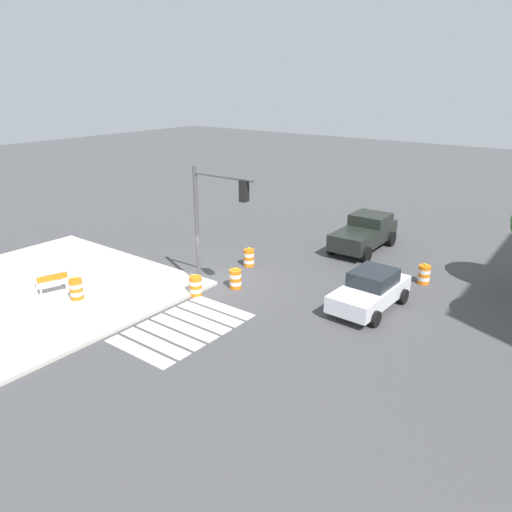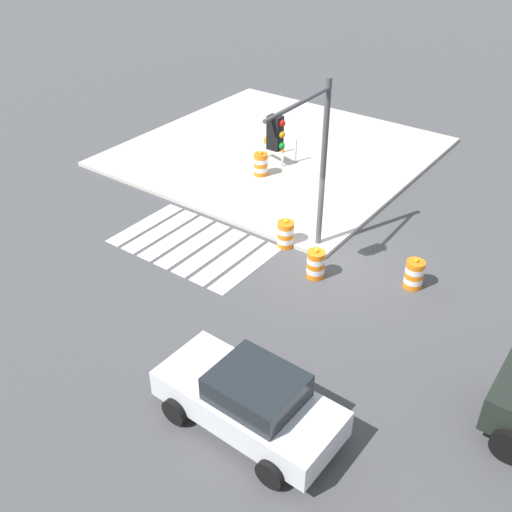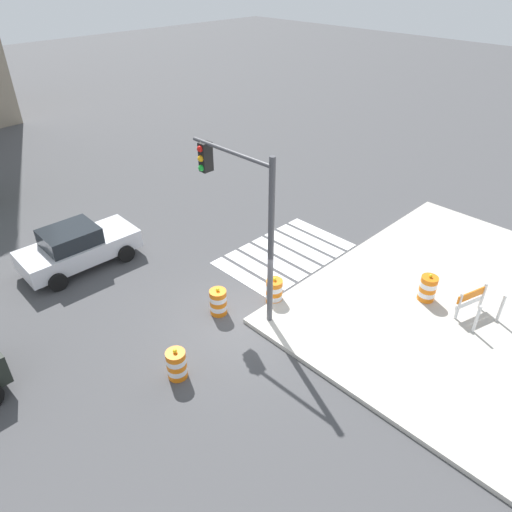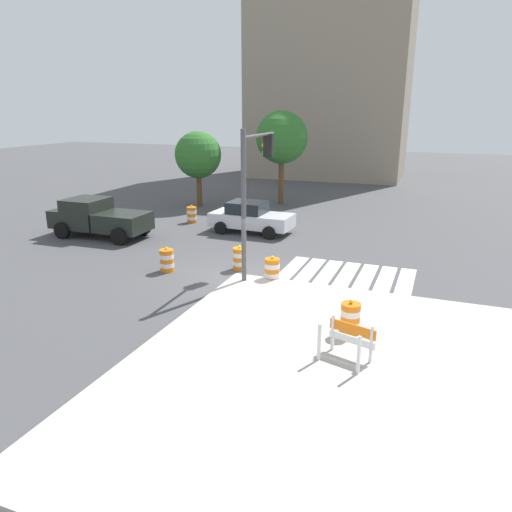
% 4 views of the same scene
% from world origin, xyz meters
% --- Properties ---
extents(ground_plane, '(120.00, 120.00, 0.00)m').
position_xyz_m(ground_plane, '(0.00, 0.00, 0.00)').
color(ground_plane, '#474749').
extents(sidewalk_corner, '(12.00, 12.00, 0.15)m').
position_xyz_m(sidewalk_corner, '(6.00, -6.00, 0.07)').
color(sidewalk_corner, '#BCB7AD').
rests_on(sidewalk_corner, ground).
extents(crosswalk_stripes, '(5.10, 3.20, 0.02)m').
position_xyz_m(crosswalk_stripes, '(4.00, 1.80, 0.01)').
color(crosswalk_stripes, silver).
rests_on(crosswalk_stripes, ground).
extents(sports_car, '(4.35, 2.23, 1.63)m').
position_xyz_m(sports_car, '(-2.09, 6.79, 0.81)').
color(sports_car, silver).
rests_on(sports_car, ground).
extents(traffic_barrel_near_corner, '(0.56, 0.56, 1.02)m').
position_xyz_m(traffic_barrel_near_corner, '(-2.87, -0.35, 0.45)').
color(traffic_barrel_near_corner, orange).
rests_on(traffic_barrel_near_corner, ground).
extents(traffic_barrel_median_near, '(0.56, 0.56, 1.02)m').
position_xyz_m(traffic_barrel_median_near, '(1.49, 0.03, 0.45)').
color(traffic_barrel_median_near, orange).
rests_on(traffic_barrel_median_near, ground).
extents(traffic_barrel_median_far, '(0.56, 0.56, 1.02)m').
position_xyz_m(traffic_barrel_median_far, '(-0.23, 0.93, 0.45)').
color(traffic_barrel_median_far, orange).
rests_on(traffic_barrel_median_far, ground).
extents(traffic_barrel_on_sidewalk, '(0.56, 0.56, 1.02)m').
position_xyz_m(traffic_barrel_on_sidewalk, '(5.13, -3.61, 0.60)').
color(traffic_barrel_on_sidewalk, orange).
rests_on(traffic_barrel_on_sidewalk, sidewalk_corner).
extents(construction_barricade, '(1.41, 1.10, 1.00)m').
position_xyz_m(construction_barricade, '(5.37, -5.09, 0.72)').
color(construction_barricade, silver).
rests_on(construction_barricade, sidewalk_corner).
extents(traffic_light_pole, '(0.47, 3.29, 5.50)m').
position_xyz_m(traffic_light_pole, '(0.57, 0.54, 3.91)').
color(traffic_light_pole, '#4C4C51').
rests_on(traffic_light_pole, sidewalk_corner).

